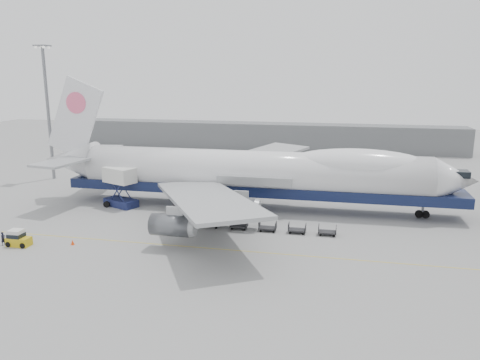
% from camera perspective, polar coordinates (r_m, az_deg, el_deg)
% --- Properties ---
extents(ground, '(260.00, 260.00, 0.00)m').
position_cam_1_polar(ground, '(61.30, -0.71, -6.46)').
color(ground, gray).
rests_on(ground, ground).
extents(apron_line, '(60.00, 0.15, 0.01)m').
position_cam_1_polar(apron_line, '(55.83, -2.09, -8.45)').
color(apron_line, gold).
rests_on(apron_line, ground).
extents(hangar, '(110.00, 8.00, 7.00)m').
position_cam_1_polar(hangar, '(129.53, 1.86, 5.43)').
color(hangar, slate).
rests_on(hangar, ground).
extents(floodlight_mast, '(2.40, 2.40, 25.43)m').
position_cam_1_polar(floodlight_mast, '(97.52, -22.40, 8.38)').
color(floodlight_mast, slate).
rests_on(floodlight_mast, ground).
extents(airliner, '(67.00, 55.30, 19.98)m').
position_cam_1_polar(airliner, '(71.00, 1.94, 0.95)').
color(airliner, white).
rests_on(airliner, ground).
extents(catering_truck, '(5.91, 5.01, 6.17)m').
position_cam_1_polar(catering_truck, '(74.71, -14.40, -0.56)').
color(catering_truck, '#1A2250').
rests_on(catering_truck, ground).
extents(baggage_tug, '(2.75, 1.56, 2.00)m').
position_cam_1_polar(baggage_tug, '(62.64, -25.46, -6.48)').
color(baggage_tug, gold).
rests_on(baggage_tug, ground).
extents(ground_worker, '(0.49, 0.66, 1.66)m').
position_cam_1_polar(ground_worker, '(63.65, -26.92, -6.39)').
color(ground_worker, black).
rests_on(ground_worker, ground).
extents(traffic_cone, '(0.43, 0.43, 0.63)m').
position_cam_1_polar(traffic_cone, '(60.67, -19.74, -7.16)').
color(traffic_cone, '#F7420D').
rests_on(traffic_cone, ground).
extents(dolly_0, '(2.30, 1.35, 1.30)m').
position_cam_1_polar(dolly_0, '(64.55, -6.87, -5.05)').
color(dolly_0, '#2D2D30').
rests_on(dolly_0, ground).
extents(dolly_1, '(2.30, 1.35, 1.30)m').
position_cam_1_polar(dolly_1, '(63.44, -3.55, -5.30)').
color(dolly_1, '#2D2D30').
rests_on(dolly_1, ground).
extents(dolly_2, '(2.30, 1.35, 1.30)m').
position_cam_1_polar(dolly_2, '(62.55, -0.13, -5.55)').
color(dolly_2, '#2D2D30').
rests_on(dolly_2, ground).
extents(dolly_3, '(2.30, 1.35, 1.30)m').
position_cam_1_polar(dolly_3, '(61.89, 3.39, -5.77)').
color(dolly_3, '#2D2D30').
rests_on(dolly_3, ground).
extents(dolly_4, '(2.30, 1.35, 1.30)m').
position_cam_1_polar(dolly_4, '(61.46, 6.97, -5.98)').
color(dolly_4, '#2D2D30').
rests_on(dolly_4, ground).
extents(dolly_5, '(2.30, 1.35, 1.30)m').
position_cam_1_polar(dolly_5, '(61.27, 10.59, -6.17)').
color(dolly_5, '#2D2D30').
rests_on(dolly_5, ground).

